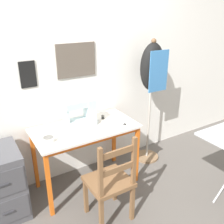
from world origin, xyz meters
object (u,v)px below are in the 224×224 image
wooden_chair (110,182)px  filing_cabinet (1,183)px  thread_spool_mid_table (103,122)px  fabric_bowl (49,139)px  thread_spool_near_machine (98,121)px  sewing_machine (81,114)px  thread_spool_far_edge (103,117)px  dress_form (152,74)px  scissors (125,123)px

wooden_chair → filing_cabinet: bearing=144.4°
filing_cabinet → wooden_chair: bearing=-35.6°
thread_spool_mid_table → filing_cabinet: (-1.13, 0.04, -0.41)m
fabric_bowl → filing_cabinet: 0.64m
thread_spool_near_machine → sewing_machine: bearing=175.9°
thread_spool_far_edge → wooden_chair: (-0.31, -0.68, -0.34)m
thread_spool_mid_table → dress_form: dress_form is taller
sewing_machine → fabric_bowl: size_ratio=2.66×
thread_spool_near_machine → filing_cabinet: (-1.09, -0.01, -0.41)m
dress_form → filing_cabinet: bearing=-178.9°
wooden_chair → dress_form: 1.41m
sewing_machine → dress_form: (0.97, 0.02, 0.30)m
scissors → thread_spool_far_edge: bearing=122.2°
scissors → thread_spool_far_edge: (-0.15, 0.24, 0.02)m
thread_spool_far_edge → filing_cabinet: (-1.18, -0.06, -0.41)m
sewing_machine → filing_cabinet: size_ratio=0.49×
thread_spool_mid_table → thread_spool_far_edge: thread_spool_far_edge is taller
thread_spool_near_machine → wooden_chair: (-0.22, -0.63, -0.34)m
scissors → thread_spool_mid_table: 0.25m
thread_spool_near_machine → dress_form: bearing=2.2°
thread_spool_mid_table → thread_spool_far_edge: 0.11m
fabric_bowl → thread_spool_mid_table: bearing=7.2°
wooden_chair → filing_cabinet: wooden_chair is taller
fabric_bowl → scissors: bearing=-3.9°
thread_spool_near_machine → thread_spool_mid_table: size_ratio=1.24×
scissors → filing_cabinet: scissors is taller
thread_spool_mid_table → filing_cabinet: thread_spool_mid_table is taller
filing_cabinet → dress_form: bearing=1.1°
thread_spool_far_edge → dress_form: 0.80m
sewing_machine → thread_spool_near_machine: bearing=-4.1°
scissors → wooden_chair: wooden_chair is taller
scissors → sewing_machine: bearing=155.2°
thread_spool_far_edge → dress_form: (0.68, -0.02, 0.42)m
thread_spool_near_machine → wooden_chair: wooden_chair is taller
thread_spool_near_machine → wooden_chair: bearing=-109.0°
dress_form → thread_spool_near_machine: bearing=-177.8°
scissors → dress_form: (0.53, 0.22, 0.44)m
thread_spool_far_edge → scissors: bearing=-57.8°
scissors → thread_spool_near_machine: (-0.24, 0.19, 0.02)m
thread_spool_far_edge → dress_form: bearing=-1.7°
thread_spool_far_edge → thread_spool_mid_table: bearing=-119.0°
sewing_machine → thread_spool_near_machine: 0.22m
thread_spool_mid_table → thread_spool_near_machine: bearing=130.7°
sewing_machine → dress_form: 1.01m
fabric_bowl → sewing_machine: bearing=18.6°
scissors → thread_spool_near_machine: bearing=142.5°
fabric_bowl → filing_cabinet: bearing=165.6°
thread_spool_near_machine → filing_cabinet: thread_spool_near_machine is taller
thread_spool_near_machine → filing_cabinet: 1.16m
sewing_machine → filing_cabinet: 1.04m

